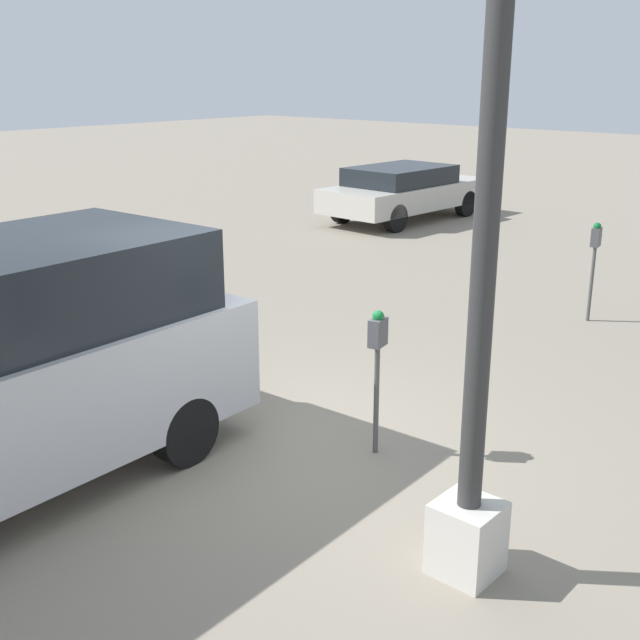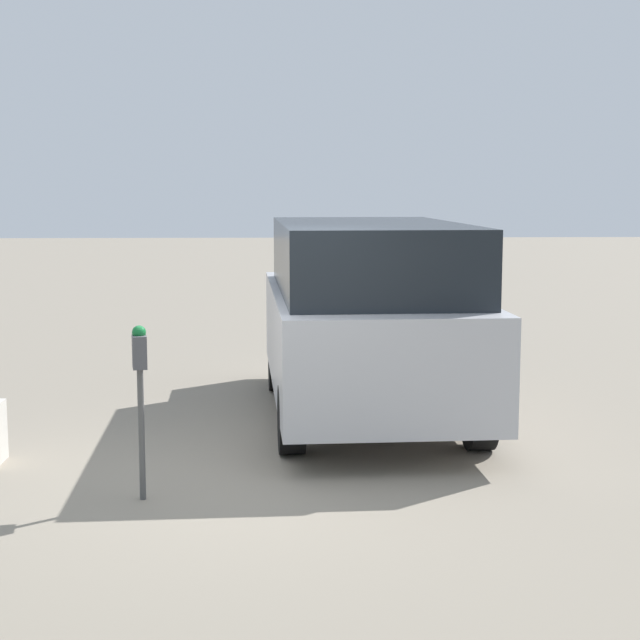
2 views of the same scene
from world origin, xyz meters
The scene contains 5 objects.
ground_plane centered at (0.00, 0.00, 0.00)m, with size 80.00×80.00×0.00m, color gray.
parking_meter_near centered at (-0.59, 0.69, 1.03)m, with size 0.22×0.15×1.40m.
parking_meter_far centered at (-5.90, 0.47, 1.05)m, with size 0.22×0.15×1.43m.
lamp_post centered at (0.48, 2.33, 1.64)m, with size 0.44×0.44×5.05m.
car_distant centered at (-10.70, -6.22, 0.70)m, with size 4.50×1.98×1.28m.
Camera 1 is at (4.91, 4.83, 3.48)m, focal length 45.00 mm.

